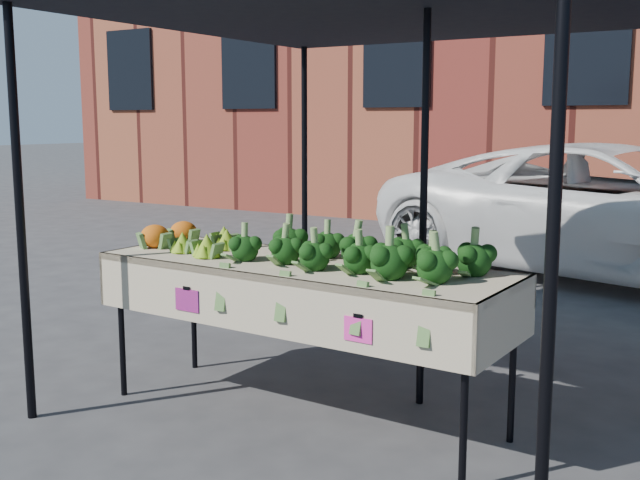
{
  "coord_description": "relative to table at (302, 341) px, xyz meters",
  "views": [
    {
      "loc": [
        2.11,
        -3.55,
        1.68
      ],
      "look_at": [
        -0.18,
        0.17,
        1.0
      ],
      "focal_mm": 42.99,
      "sensor_mm": 36.0,
      "label": 1
    }
  ],
  "objects": [
    {
      "name": "broccoli_heap",
      "position": [
        0.32,
        0.03,
        0.57
      ],
      "size": [
        1.45,
        0.55,
        0.23
      ],
      "primitive_type": "ellipsoid",
      "color": "black",
      "rests_on": "table"
    },
    {
      "name": "romanesco_cluster",
      "position": [
        -0.67,
        0.04,
        0.54
      ],
      "size": [
        0.41,
        0.55,
        0.18
      ],
      "primitive_type": "ellipsoid",
      "color": "#90BB27",
      "rests_on": "table"
    },
    {
      "name": "vehicle",
      "position": [
        0.73,
        5.12,
        2.14
      ],
      "size": [
        1.91,
        2.64,
        5.19
      ],
      "primitive_type": "imported",
      "rotation": [
        0.0,
        0.0,
        1.36
      ],
      "color": "white",
      "rests_on": "ground"
    },
    {
      "name": "canopy",
      "position": [
        0.14,
        0.63,
        0.92
      ],
      "size": [
        3.16,
        3.16,
        2.74
      ],
      "primitive_type": null,
      "color": "black",
      "rests_on": "ground"
    },
    {
      "name": "ground",
      "position": [
        0.18,
        0.03,
        -0.45
      ],
      "size": [
        90.0,
        90.0,
        0.0
      ],
      "primitive_type": "plane",
      "color": "#323235"
    },
    {
      "name": "table",
      "position": [
        0.0,
        0.0,
        0.0
      ],
      "size": [
        2.43,
        0.88,
        0.9
      ],
      "color": "#BBA78E",
      "rests_on": "ground"
    },
    {
      "name": "cauliflower_pair",
      "position": [
        -1.04,
        0.07,
        0.53
      ],
      "size": [
        0.21,
        0.41,
        0.16
      ],
      "primitive_type": "ellipsoid",
      "color": "orange",
      "rests_on": "table"
    }
  ]
}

